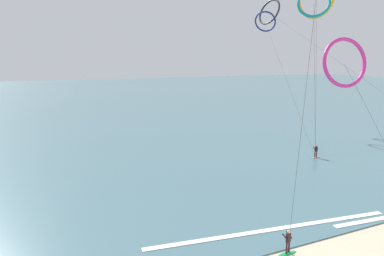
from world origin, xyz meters
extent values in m
cube|color=#476B75|center=(0.00, 104.57, 0.04)|extent=(400.00, 200.00, 0.08)
ellipsoid|color=#EA7260|center=(18.03, 20.57, 0.11)|extent=(1.40, 0.40, 0.06)
cylinder|color=black|center=(18.17, 20.55, 0.54)|extent=(0.12, 0.12, 0.80)
cylinder|color=black|center=(17.89, 20.59, 0.54)|extent=(0.12, 0.12, 0.80)
cube|color=black|center=(18.03, 20.57, 1.25)|extent=(0.34, 0.23, 0.62)
sphere|color=tan|center=(18.03, 20.57, 1.67)|extent=(0.22, 0.22, 0.22)
cylinder|color=black|center=(18.25, 20.66, 1.30)|extent=(0.15, 0.51, 0.39)
cylinder|color=black|center=(17.81, 20.71, 1.30)|extent=(0.15, 0.51, 0.39)
ellipsoid|color=#199351|center=(0.16, 4.17, 0.03)|extent=(1.40, 0.40, 0.06)
cylinder|color=black|center=(0.29, 4.22, 0.46)|extent=(0.12, 0.12, 0.80)
cylinder|color=black|center=(0.03, 4.13, 0.46)|extent=(0.12, 0.12, 0.80)
cube|color=black|center=(0.16, 4.17, 1.17)|extent=(0.36, 0.28, 0.62)
sphere|color=tan|center=(0.16, 4.17, 1.59)|extent=(0.22, 0.22, 0.22)
cylinder|color=black|center=(0.37, 4.36, 1.22)|extent=(0.23, 0.51, 0.39)
cylinder|color=black|center=(-0.05, 4.23, 1.22)|extent=(0.23, 0.51, 0.39)
cylinder|color=#3F3F3F|center=(2.05, 5.57, 10.32)|extent=(3.81, 2.83, 20.64)
torus|color=black|center=(28.80, 46.78, 21.75)|extent=(2.94, 5.59, 5.12)
cylinder|color=#3F3F3F|center=(30.13, 26.68, 10.79)|extent=(2.68, 40.21, 21.59)
torus|color=navy|center=(24.75, 42.30, 19.34)|extent=(4.08, 4.35, 3.63)
cylinder|color=#3F3F3F|center=(21.39, 31.44, 9.60)|extent=(6.75, 21.75, 19.22)
cylinder|color=#3F3F3F|center=(19.20, 22.72, 10.25)|extent=(2.38, 4.34, 20.50)
torus|color=teal|center=(15.55, 20.08, 19.05)|extent=(3.98, 3.72, 3.64)
cylinder|color=#3F3F3F|center=(16.79, 20.32, 9.44)|extent=(2.51, 0.52, 18.89)
torus|color=#CC288E|center=(12.39, 12.03, 12.36)|extent=(4.90, 1.96, 4.76)
cylinder|color=#3F3F3F|center=(13.93, 8.77, 6.10)|extent=(3.10, 6.53, 12.20)
cube|color=white|center=(1.27, 7.10, 0.06)|extent=(19.88, 3.02, 0.12)
camera|label=1|loc=(-14.03, -12.18, 12.80)|focal=32.09mm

